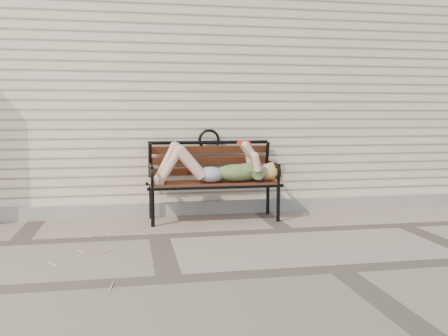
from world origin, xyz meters
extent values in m
plane|color=gray|center=(0.00, 0.00, 0.00)|extent=(80.00, 80.00, 0.00)
cube|color=beige|center=(0.00, 3.00, 1.50)|extent=(8.00, 4.00, 3.00)
cube|color=#A19D91|center=(0.00, 0.97, 0.07)|extent=(8.00, 0.10, 0.15)
cylinder|color=black|center=(-0.04, 0.43, 0.20)|extent=(0.04, 0.04, 0.40)
cylinder|color=black|center=(-0.04, 0.83, 0.20)|extent=(0.04, 0.04, 0.40)
cylinder|color=black|center=(1.29, 0.43, 0.20)|extent=(0.04, 0.04, 0.40)
cylinder|color=black|center=(1.29, 0.83, 0.20)|extent=(0.04, 0.04, 0.40)
cube|color=#5D2E18|center=(0.63, 0.63, 0.40)|extent=(1.37, 0.44, 0.03)
cylinder|color=black|center=(0.63, 0.43, 0.39)|extent=(1.44, 0.04, 0.04)
cylinder|color=black|center=(0.63, 0.83, 0.39)|extent=(1.44, 0.04, 0.04)
torus|color=black|center=(0.63, 0.93, 0.85)|extent=(0.25, 0.03, 0.25)
ellipsoid|color=#0A324B|center=(0.88, 0.60, 0.51)|extent=(0.49, 0.28, 0.19)
ellipsoid|color=#0A324B|center=(0.99, 0.60, 0.54)|extent=(0.23, 0.27, 0.14)
ellipsoid|color=#A8A8AC|center=(0.59, 0.60, 0.50)|extent=(0.27, 0.31, 0.17)
sphere|color=beige|center=(1.23, 0.60, 0.51)|extent=(0.20, 0.20, 0.20)
ellipsoid|color=#EDBF59|center=(1.27, 0.60, 0.52)|extent=(0.22, 0.23, 0.21)
cube|color=#B02214|center=(0.95, 0.60, 0.85)|extent=(0.13, 0.02, 0.02)
cube|color=white|center=(0.95, 0.56, 0.83)|extent=(0.13, 0.08, 0.05)
cube|color=white|center=(0.95, 0.64, 0.83)|extent=(0.13, 0.08, 0.05)
cube|color=#B02214|center=(0.95, 0.56, 0.83)|extent=(0.13, 0.08, 0.05)
cube|color=#B02214|center=(0.95, 0.64, 0.83)|extent=(0.13, 0.08, 0.05)
cylinder|color=#E5C76F|center=(-0.09, -0.61, 0.01)|extent=(0.01, 0.12, 0.01)
cylinder|color=#E5C76F|center=(-1.14, -1.02, 0.01)|extent=(0.07, 0.05, 0.01)
cylinder|color=#E5C76F|center=(-0.12, -0.62, 0.01)|extent=(0.11, 0.02, 0.01)
cylinder|color=#E5C76F|center=(0.03, -0.01, 0.01)|extent=(0.01, 0.15, 0.01)
cylinder|color=#E5C76F|center=(-0.45, -0.21, 0.01)|extent=(0.12, 0.09, 0.01)
camera|label=1|loc=(-0.26, -4.62, 1.14)|focal=40.00mm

